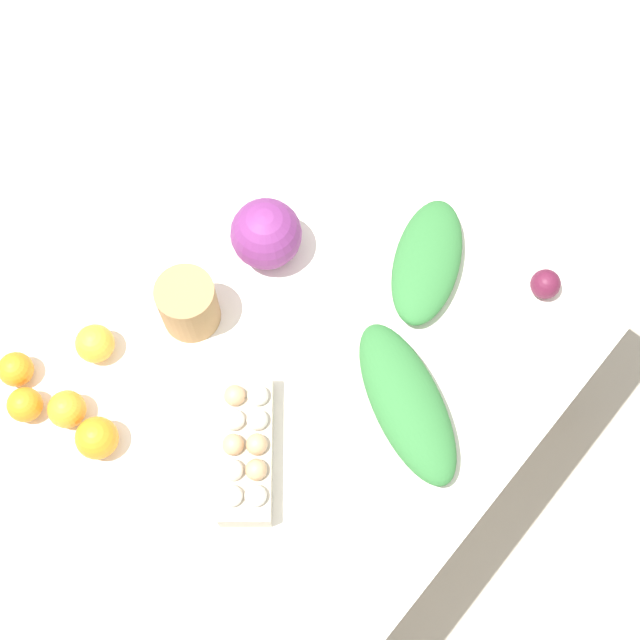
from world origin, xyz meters
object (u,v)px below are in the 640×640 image
beet_root (545,284)px  paper_bag (188,304)px  greens_bunch_scallion (427,261)px  orange_0 (95,343)px  orange_2 (16,369)px  greens_bunch_dandelion (407,402)px  cabbage_purple (266,234)px  egg_carton (246,448)px  orange_1 (25,405)px  orange_4 (67,409)px  orange_3 (97,438)px

beet_root → paper_bag: bearing=-44.7°
greens_bunch_scallion → orange_0: bearing=-33.9°
orange_0 → orange_2: 0.16m
greens_bunch_dandelion → orange_2: size_ratio=5.05×
cabbage_purple → beet_root: (-0.31, 0.50, -0.04)m
cabbage_purple → orange_0: (0.39, -0.11, -0.04)m
greens_bunch_scallion → orange_2: bearing=-33.2°
greens_bunch_dandelion → beet_root: size_ratio=5.63×
beet_root → orange_0: orange_0 is taller
egg_carton → orange_1: egg_carton is taller
cabbage_purple → orange_1: size_ratio=2.15×
beet_root → orange_2: 1.09m
paper_bag → orange_4: (0.31, -0.03, -0.03)m
orange_1 → paper_bag: bearing=163.5°
greens_bunch_dandelion → orange_0: 0.63m
paper_bag → beet_root: 0.73m
egg_carton → greens_bunch_scallion: egg_carton is taller
paper_bag → beet_root: (-0.52, 0.52, -0.03)m
egg_carton → greens_bunch_scallion: size_ratio=0.93×
orange_0 → orange_3: (0.13, 0.14, 0.00)m
orange_1 → orange_3: bearing=105.9°
orange_4 → egg_carton: bearing=118.0°
cabbage_purple → orange_4: size_ratio=1.99×
greens_bunch_scallion → beet_root: 0.25m
paper_bag → orange_3: size_ratio=1.55×
orange_0 → orange_1: 0.18m
orange_4 → orange_3: bearing=88.7°
egg_carton → beet_root: bearing=119.6°
paper_bag → orange_4: paper_bag is taller
orange_3 → orange_4: orange_3 is taller
paper_bag → orange_0: size_ratio=1.64×
beet_root → cabbage_purple: bearing=-58.6°
egg_carton → greens_bunch_scallion: 0.54m
cabbage_purple → orange_2: (0.53, -0.19, -0.04)m
egg_carton → orange_0: 0.38m
orange_1 → orange_4: bearing=123.8°
egg_carton → orange_3: size_ratio=3.35×
orange_2 → greens_bunch_scallion: bearing=146.8°
orange_1 → orange_3: 0.16m
orange_1 → greens_bunch_dandelion: bearing=130.9°
orange_0 → orange_2: size_ratio=1.13×
orange_0 → orange_1: orange_0 is taller
paper_bag → orange_2: 0.36m
orange_2 → egg_carton: bearing=111.3°
orange_1 → orange_2: size_ratio=0.99×
greens_bunch_scallion → orange_0: (0.58, -0.39, 0.01)m
beet_root → orange_4: 1.00m
egg_carton → greens_bunch_dandelion: 0.32m
cabbage_purple → orange_0: cabbage_purple is taller
paper_bag → orange_2: (0.32, -0.17, -0.03)m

